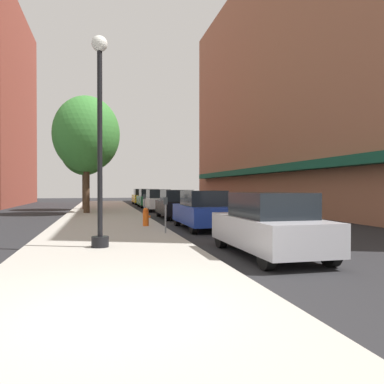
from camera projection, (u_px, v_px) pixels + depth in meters
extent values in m
plane|color=#232326|center=(172.00, 217.00, 23.63)|extent=(90.00, 90.00, 0.00)
cube|color=#A8A399|center=(105.00, 216.00, 23.67)|extent=(4.80, 50.00, 0.12)
cube|color=#9E6047|center=(301.00, 80.00, 29.96)|extent=(6.00, 40.00, 20.36)
cube|color=#144C38|center=(261.00, 170.00, 29.26)|extent=(0.90, 34.00, 0.50)
cylinder|color=black|center=(100.00, 242.00, 10.72)|extent=(0.48, 0.48, 0.30)
cylinder|color=black|center=(100.00, 144.00, 10.69)|extent=(0.14, 0.14, 5.20)
sphere|color=silver|center=(100.00, 44.00, 10.66)|extent=(0.44, 0.44, 0.44)
cylinder|color=#E05614|center=(146.00, 219.00, 16.67)|extent=(0.26, 0.26, 0.62)
sphere|color=#E05614|center=(146.00, 211.00, 16.67)|extent=(0.24, 0.24, 0.24)
cylinder|color=#E05614|center=(149.00, 217.00, 16.70)|extent=(0.12, 0.10, 0.10)
cylinder|color=slate|center=(166.00, 219.00, 14.03)|extent=(0.06, 0.06, 1.05)
cube|color=#33383D|center=(166.00, 201.00, 14.02)|extent=(0.14, 0.09, 0.26)
cylinder|color=slate|center=(144.00, 209.00, 20.79)|extent=(0.06, 0.06, 1.05)
cube|color=#33383D|center=(144.00, 197.00, 20.78)|extent=(0.14, 0.09, 0.26)
cylinder|color=#422D1E|center=(85.00, 187.00, 30.14)|extent=(0.40, 0.40, 3.42)
ellipsoid|color=#2D6B28|center=(85.00, 147.00, 30.10)|extent=(3.89, 3.89, 4.47)
cylinder|color=#422D1E|center=(87.00, 186.00, 25.32)|extent=(0.40, 0.40, 3.58)
ellipsoid|color=#387F33|center=(86.00, 134.00, 25.28)|extent=(4.35, 4.35, 5.01)
cylinder|color=black|center=(221.00, 237.00, 11.38)|extent=(0.22, 0.64, 0.64)
cylinder|color=black|center=(270.00, 235.00, 11.75)|extent=(0.22, 0.64, 0.64)
cylinder|color=black|center=(267.00, 255.00, 8.27)|extent=(0.22, 0.64, 0.64)
cylinder|color=black|center=(331.00, 253.00, 8.63)|extent=(0.22, 0.64, 0.64)
cube|color=#B2B2BA|center=(268.00, 231.00, 10.01)|extent=(1.80, 4.30, 0.76)
cube|color=black|center=(271.00, 205.00, 9.85)|extent=(1.56, 2.20, 0.64)
cylinder|color=black|center=(177.00, 219.00, 17.85)|extent=(0.22, 0.64, 0.64)
cylinder|color=black|center=(210.00, 218.00, 18.21)|extent=(0.22, 0.64, 0.64)
cylinder|color=black|center=(194.00, 226.00, 14.74)|extent=(0.22, 0.64, 0.64)
cylinder|color=black|center=(232.00, 225.00, 15.10)|extent=(0.22, 0.64, 0.64)
cube|color=#1E389E|center=(202.00, 214.00, 16.47)|extent=(1.80, 4.30, 0.76)
cube|color=black|center=(203.00, 198.00, 16.32)|extent=(1.56, 2.20, 0.64)
cylinder|color=black|center=(159.00, 211.00, 23.64)|extent=(0.22, 0.64, 0.64)
cylinder|color=black|center=(183.00, 211.00, 24.00)|extent=(0.22, 0.64, 0.64)
cylinder|color=black|center=(167.00, 215.00, 20.53)|extent=(0.22, 0.64, 0.64)
cylinder|color=black|center=(196.00, 214.00, 20.89)|extent=(0.22, 0.64, 0.64)
cube|color=black|center=(176.00, 207.00, 22.26)|extent=(1.80, 4.30, 0.76)
cube|color=black|center=(176.00, 195.00, 22.11)|extent=(1.56, 2.20, 0.64)
cylinder|color=black|center=(145.00, 206.00, 30.66)|extent=(0.22, 0.64, 0.64)
cylinder|color=black|center=(164.00, 206.00, 31.02)|extent=(0.22, 0.64, 0.64)
cylinder|color=black|center=(150.00, 208.00, 27.54)|extent=(0.22, 0.64, 0.64)
cylinder|color=black|center=(172.00, 208.00, 27.91)|extent=(0.22, 0.64, 0.64)
cube|color=silver|center=(158.00, 203.00, 29.28)|extent=(1.80, 4.30, 0.76)
cube|color=black|center=(158.00, 193.00, 29.12)|extent=(1.56, 2.20, 0.64)
cylinder|color=black|center=(138.00, 203.00, 36.29)|extent=(0.22, 0.64, 0.64)
cylinder|color=black|center=(155.00, 203.00, 36.65)|extent=(0.22, 0.64, 0.64)
cylinder|color=black|center=(142.00, 205.00, 33.18)|extent=(0.22, 0.64, 0.64)
cylinder|color=black|center=(160.00, 204.00, 33.54)|extent=(0.22, 0.64, 0.64)
cube|color=#196638|center=(149.00, 200.00, 34.91)|extent=(1.80, 4.30, 0.76)
cube|color=black|center=(149.00, 193.00, 34.76)|extent=(1.56, 2.20, 0.64)
cylinder|color=black|center=(133.00, 201.00, 41.96)|extent=(0.22, 0.64, 0.64)
cylinder|color=black|center=(147.00, 201.00, 42.33)|extent=(0.22, 0.64, 0.64)
cylinder|color=black|center=(136.00, 202.00, 38.85)|extent=(0.22, 0.64, 0.64)
cylinder|color=black|center=(151.00, 202.00, 39.21)|extent=(0.22, 0.64, 0.64)
cube|color=gold|center=(142.00, 198.00, 40.58)|extent=(1.80, 4.30, 0.76)
cube|color=black|center=(142.00, 192.00, 40.43)|extent=(1.56, 2.20, 0.64)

